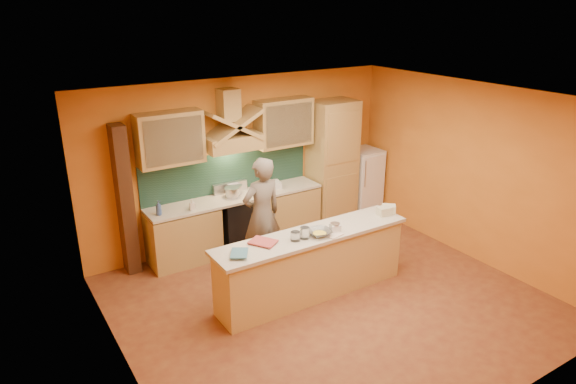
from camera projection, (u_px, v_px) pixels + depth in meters
floor at (330, 301)px, 7.14m from camera, size 5.50×5.00×0.01m
ceiling at (336, 100)px, 6.16m from camera, size 5.50×5.00×0.01m
wall_back at (243, 161)px, 8.63m from camera, size 5.50×0.02×2.80m
wall_front at (498, 296)px, 4.67m from camera, size 5.50×0.02×2.80m
wall_left at (118, 262)px, 5.27m from camera, size 0.02×5.00×2.80m
wall_right at (473, 173)px, 8.02m from camera, size 0.02×5.00×2.80m
base_cabinet_left at (184, 236)px, 8.10m from camera, size 1.10×0.60×0.86m
base_cabinet_right at (285, 212)px, 9.05m from camera, size 1.10×0.60×0.86m
counter_top at (236, 197)px, 8.41m from camera, size 3.00×0.62×0.04m
stove at (237, 222)px, 8.57m from camera, size 0.60×0.58×0.90m
backsplash at (228, 172)px, 8.52m from camera, size 3.00×0.03×0.70m
range_hood at (233, 142)px, 8.13m from camera, size 0.92×0.50×0.24m
hood_chimney at (229, 105)px, 8.01m from camera, size 0.30×0.30×0.50m
upper_cabinet_left at (170, 139)px, 7.63m from camera, size 1.00×0.35×0.80m
upper_cabinet_right at (284, 123)px, 8.63m from camera, size 1.00×0.35×0.80m
pantry_column at (332, 164)px, 9.30m from camera, size 0.80×0.60×2.30m
fridge at (362, 182)px, 9.85m from camera, size 0.58×0.60×1.30m
trim_column_left at (125, 201)px, 7.57m from camera, size 0.20×0.30×2.30m
island_body at (312, 266)px, 7.17m from camera, size 2.80×0.55×0.88m
island_top at (312, 235)px, 7.00m from camera, size 2.90×0.62×0.05m
person at (262, 215)px, 7.74m from camera, size 0.68×0.47×1.79m
pot_large at (232, 193)px, 8.34m from camera, size 0.25×0.25×0.17m
pot_small at (236, 191)px, 8.50m from camera, size 0.22×0.22×0.13m
soap_bottle_a at (192, 204)px, 7.82m from camera, size 0.09×0.09×0.18m
soap_bottle_b at (159, 208)px, 7.62m from camera, size 0.12×0.12×0.23m
bowl_back at (275, 185)px, 8.81m from camera, size 0.26×0.26×0.07m
dish_rack at (271, 185)px, 8.76m from camera, size 0.35×0.30×0.11m
book_lower at (258, 246)px, 6.59m from camera, size 0.40×0.42×0.03m
book_upper at (231, 253)px, 6.37m from camera, size 0.33×0.36×0.02m
jar_large at (305, 233)px, 6.82m from camera, size 0.14×0.14×0.16m
jar_small at (295, 236)px, 6.77m from camera, size 0.13×0.13×0.12m
kitchen_scale at (335, 228)px, 7.03m from camera, size 0.16×0.16×0.11m
mixing_bowl at (320, 233)px, 6.93m from camera, size 0.36×0.36×0.08m
cloth at (334, 235)px, 6.94m from camera, size 0.26×0.21×0.02m
grocery_bag_a at (384, 211)px, 7.58m from camera, size 0.21×0.18×0.12m
grocery_bag_b at (389, 209)px, 7.66m from camera, size 0.25×0.25×0.12m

